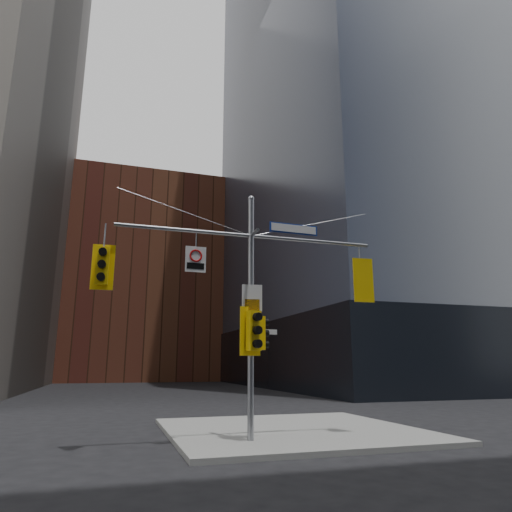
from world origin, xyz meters
TOP-DOWN VIEW (x-y plane):
  - ground at (0.00, 0.00)m, footprint 160.00×160.00m
  - sidewalk_corner at (2.00, 4.00)m, footprint 8.00×8.00m
  - tower_ne at (28.00, 32.00)m, footprint 36.00×36.00m
  - podium_ne at (28.00, 32.00)m, footprint 36.40×36.40m
  - brick_midrise at (0.00, 58.00)m, footprint 26.00×20.00m
  - signal_assembly at (0.00, 1.99)m, footprint 8.00×0.80m
  - traffic_light_west_arm at (-4.22, 2.01)m, footprint 0.61×0.49m
  - traffic_light_east_arm at (3.69, 1.99)m, footprint 0.67×0.55m
  - traffic_light_pole_side at (0.32, 2.00)m, footprint 0.39×0.33m
  - traffic_light_pole_front at (-0.00, 1.73)m, footprint 0.66×0.61m
  - street_sign_blade at (1.40, 2.00)m, footprint 1.63×0.11m
  - regulatory_sign_arm at (-1.68, 1.97)m, footprint 0.60×0.08m
  - regulatory_sign_pole at (0.00, 1.88)m, footprint 0.60×0.11m
  - street_blade_ew at (0.45, 2.00)m, footprint 0.74×0.11m
  - street_blade_ns at (0.00, 2.45)m, footprint 0.09×0.80m

SIDE VIEW (x-z plane):
  - ground at x=0.00m, z-range 0.00..0.00m
  - sidewalk_corner at x=2.00m, z-range 0.00..0.15m
  - street_blade_ns at x=0.00m, z-range 2.80..2.96m
  - podium_ne at x=28.00m, z-range 0.00..6.00m
  - traffic_light_pole_side at x=0.32m, z-range 2.59..3.56m
  - street_blade_ew at x=0.45m, z-range 3.05..3.19m
  - traffic_light_pole_front at x=0.00m, z-range 2.43..3.82m
  - regulatory_sign_pole at x=0.00m, z-range 3.67..4.46m
  - signal_assembly at x=0.00m, z-range 0.77..8.07m
  - traffic_light_west_arm at x=-4.22m, z-range 4.17..5.43m
  - traffic_light_east_arm at x=3.69m, z-range 4.09..5.51m
  - regulatory_sign_arm at x=-1.68m, z-range 4.80..5.55m
  - street_sign_blade at x=1.40m, z-range 6.19..6.51m
  - brick_midrise at x=0.00m, z-range 0.00..28.00m
  - tower_ne at x=28.00m, z-range 0.00..90.00m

